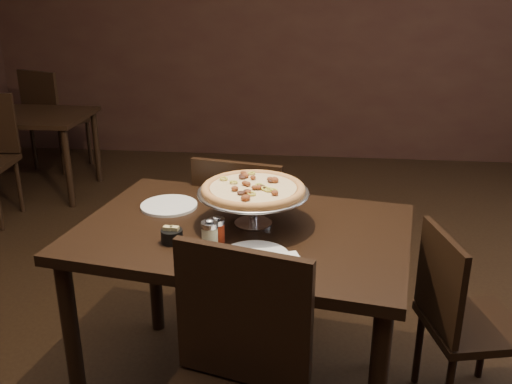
# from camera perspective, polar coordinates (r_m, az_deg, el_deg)

# --- Properties ---
(room) EXTENTS (6.04, 7.04, 2.84)m
(room) POSITION_cam_1_polar(r_m,az_deg,el_deg) (2.19, 2.37, 11.93)
(room) COLOR black
(room) RESTS_ON ground
(dining_table) EXTENTS (1.42, 1.07, 0.81)m
(dining_table) POSITION_cam_1_polar(r_m,az_deg,el_deg) (2.30, -1.38, -6.01)
(dining_table) COLOR black
(dining_table) RESTS_ON ground
(background_table) EXTENTS (1.08, 0.72, 0.68)m
(background_table) POSITION_cam_1_polar(r_m,az_deg,el_deg) (5.12, -22.26, 6.28)
(background_table) COLOR black
(background_table) RESTS_ON ground
(pizza_stand) EXTENTS (0.44, 0.44, 0.18)m
(pizza_stand) POSITION_cam_1_polar(r_m,az_deg,el_deg) (2.23, -0.28, 0.24)
(pizza_stand) COLOR #B7B8BF
(pizza_stand) RESTS_ON dining_table
(parmesan_shaker) EXTENTS (0.06, 0.06, 0.11)m
(parmesan_shaker) POSITION_cam_1_polar(r_m,az_deg,el_deg) (2.09, -4.64, -4.19)
(parmesan_shaker) COLOR beige
(parmesan_shaker) RESTS_ON dining_table
(pepper_flake_shaker) EXTENTS (0.06, 0.06, 0.11)m
(pepper_flake_shaker) POSITION_cam_1_polar(r_m,az_deg,el_deg) (2.12, -3.93, -3.79)
(pepper_flake_shaker) COLOR maroon
(pepper_flake_shaker) RESTS_ON dining_table
(packet_caddy) EXTENTS (0.08, 0.08, 0.06)m
(packet_caddy) POSITION_cam_1_polar(r_m,az_deg,el_deg) (2.15, -8.42, -4.32)
(packet_caddy) COLOR black
(packet_caddy) RESTS_ON dining_table
(napkin_stack) EXTENTS (0.17, 0.17, 0.01)m
(napkin_stack) POSITION_cam_1_polar(r_m,az_deg,el_deg) (1.98, 2.75, -7.06)
(napkin_stack) COLOR white
(napkin_stack) RESTS_ON dining_table
(plate_left) EXTENTS (0.24, 0.24, 0.01)m
(plate_left) POSITION_cam_1_polar(r_m,az_deg,el_deg) (2.48, -8.69, -1.36)
(plate_left) COLOR white
(plate_left) RESTS_ON dining_table
(plate_near) EXTENTS (0.25, 0.25, 0.01)m
(plate_near) POSITION_cam_1_polar(r_m,az_deg,el_deg) (2.02, -0.12, -6.51)
(plate_near) COLOR white
(plate_near) RESTS_ON dining_table
(serving_spatula) EXTENTS (0.15, 0.15, 0.02)m
(serving_spatula) POSITION_cam_1_polar(r_m,az_deg,el_deg) (2.20, 0.71, -0.22)
(serving_spatula) COLOR #B7B8BF
(serving_spatula) RESTS_ON pizza_stand
(chair_far) EXTENTS (0.52, 0.52, 0.94)m
(chair_far) POSITION_cam_1_polar(r_m,az_deg,el_deg) (2.88, -1.07, -4.38)
(chair_far) COLOR black
(chair_far) RESTS_ON ground
(chair_side) EXTENTS (0.45, 0.45, 0.81)m
(chair_side) POSITION_cam_1_polar(r_m,az_deg,el_deg) (2.52, 19.75, -11.55)
(chair_side) COLOR black
(chair_side) RESTS_ON ground
(bg_chair_far) EXTENTS (0.57, 0.57, 0.95)m
(bg_chair_far) POSITION_cam_1_polar(r_m,az_deg,el_deg) (5.68, -19.72, 7.20)
(bg_chair_far) COLOR black
(bg_chair_far) RESTS_ON ground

